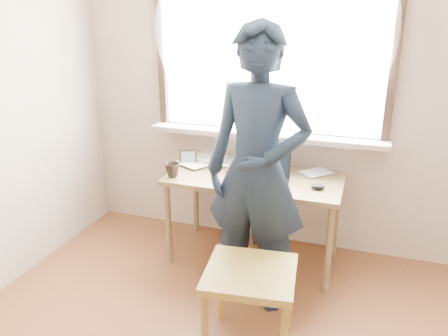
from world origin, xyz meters
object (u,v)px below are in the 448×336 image
(laptop, at_px, (268,173))
(mug_white, at_px, (255,160))
(work_chair, at_px, (250,283))
(mug_dark, at_px, (172,170))
(desk, at_px, (255,185))
(person, at_px, (257,172))

(laptop, distance_m, mug_white, 0.31)
(work_chair, bearing_deg, laptop, 97.55)
(mug_white, bearing_deg, work_chair, -75.97)
(mug_white, bearing_deg, mug_dark, -140.52)
(desk, height_order, mug_white, mug_white)
(desk, bearing_deg, mug_dark, -161.03)
(mug_dark, xyz_separation_m, person, (0.71, -0.28, 0.17))
(mug_white, distance_m, work_chair, 1.24)
(desk, bearing_deg, work_chair, -76.35)
(mug_white, height_order, work_chair, mug_white)
(mug_dark, height_order, work_chair, mug_dark)
(desk, bearing_deg, laptop, -18.21)
(work_chair, distance_m, person, 0.67)
(mug_white, height_order, person, person)
(laptop, relative_size, mug_dark, 2.97)
(mug_dark, relative_size, person, 0.06)
(work_chair, bearing_deg, person, 101.33)
(desk, distance_m, mug_white, 0.26)
(laptop, xyz_separation_m, mug_dark, (-0.68, -0.16, 0.00))
(laptop, bearing_deg, person, -86.51)
(laptop, distance_m, person, 0.47)
(mug_white, bearing_deg, desk, -74.37)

